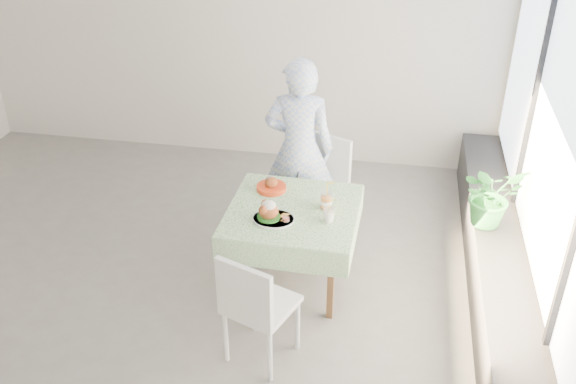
% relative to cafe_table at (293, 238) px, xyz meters
% --- Properties ---
extents(floor, '(6.00, 6.00, 0.00)m').
position_rel_cafe_table_xyz_m(floor, '(-1.11, -0.12, -0.46)').
color(floor, slate).
rests_on(floor, ground).
extents(wall_back, '(6.00, 0.02, 2.80)m').
position_rel_cafe_table_xyz_m(wall_back, '(-1.11, 2.38, 0.94)').
color(wall_back, silver).
rests_on(wall_back, ground).
extents(wall_right, '(0.02, 5.00, 2.80)m').
position_rel_cafe_table_xyz_m(wall_right, '(1.89, -0.12, 0.94)').
color(wall_right, silver).
rests_on(wall_right, ground).
extents(window_pane, '(0.01, 4.80, 2.18)m').
position_rel_cafe_table_xyz_m(window_pane, '(1.86, -0.12, 1.19)').
color(window_pane, '#D1E0F9').
rests_on(window_pane, ground).
extents(window_ledge, '(0.40, 4.80, 0.50)m').
position_rel_cafe_table_xyz_m(window_ledge, '(1.69, -0.12, -0.21)').
color(window_ledge, black).
rests_on(window_ledge, ground).
extents(cafe_table, '(1.06, 1.06, 0.74)m').
position_rel_cafe_table_xyz_m(cafe_table, '(0.00, 0.00, 0.00)').
color(cafe_table, brown).
rests_on(cafe_table, ground).
extents(chair_far, '(0.61, 0.61, 0.97)m').
position_rel_cafe_table_xyz_m(chair_far, '(0.09, 0.78, -0.16)').
color(chair_far, white).
rests_on(chair_far, ground).
extents(chair_near, '(0.57, 0.57, 0.94)m').
position_rel_cafe_table_xyz_m(chair_near, '(-0.08, -0.91, -0.17)').
color(chair_near, white).
rests_on(chair_near, ground).
extents(diner, '(0.66, 0.45, 1.74)m').
position_rel_cafe_table_xyz_m(diner, '(-0.09, 0.83, 0.41)').
color(diner, '#99B6F5').
rests_on(diner, ground).
extents(main_dish, '(0.33, 0.33, 0.17)m').
position_rel_cafe_table_xyz_m(main_dish, '(-0.14, -0.19, 0.34)').
color(main_dish, white).
rests_on(main_dish, cafe_table).
extents(juice_cup_orange, '(0.10, 0.10, 0.29)m').
position_rel_cafe_table_xyz_m(juice_cup_orange, '(0.26, 0.07, 0.35)').
color(juice_cup_orange, white).
rests_on(juice_cup_orange, cafe_table).
extents(juice_cup_lemonade, '(0.09, 0.09, 0.24)m').
position_rel_cafe_table_xyz_m(juice_cup_lemonade, '(0.31, -0.13, 0.34)').
color(juice_cup_lemonade, white).
rests_on(juice_cup_lemonade, cafe_table).
extents(second_dish, '(0.25, 0.25, 0.12)m').
position_rel_cafe_table_xyz_m(second_dish, '(-0.24, 0.28, 0.32)').
color(second_dish, '#BC3313').
rests_on(second_dish, cafe_table).
extents(potted_plant, '(0.64, 0.62, 0.55)m').
position_rel_cafe_table_xyz_m(potted_plant, '(1.59, 0.47, 0.31)').
color(potted_plant, '#277539').
rests_on(potted_plant, window_ledge).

